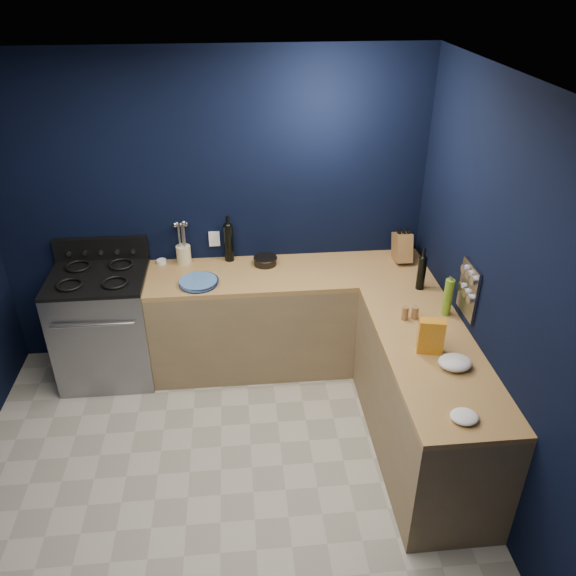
{
  "coord_description": "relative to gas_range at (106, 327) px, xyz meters",
  "views": [
    {
      "loc": [
        0.2,
        -2.67,
        3.15
      ],
      "look_at": [
        0.55,
        1.0,
        1.0
      ],
      "focal_mm": 35.89,
      "sensor_mm": 36.0,
      "label": 1
    }
  ],
  "objects": [
    {
      "name": "wall_outlet",
      "position": [
        0.93,
        0.32,
        0.62
      ],
      "size": [
        0.09,
        0.02,
        0.13
      ],
      "primitive_type": "cube",
      "color": "white",
      "rests_on": "wall_back"
    },
    {
      "name": "spice_panel",
      "position": [
        2.67,
        -0.87,
        0.72
      ],
      "size": [
        0.02,
        0.28,
        0.38
      ],
      "primitive_type": "cube",
      "color": "gray",
      "rests_on": "wall_right"
    },
    {
      "name": "floor",
      "position": [
        0.93,
        -1.42,
        -0.47
      ],
      "size": [
        3.5,
        3.5,
        0.02
      ],
      "primitive_type": "cube",
      "color": "#A9A393",
      "rests_on": "ground"
    },
    {
      "name": "knife_block",
      "position": [
        2.49,
        0.13,
        0.56
      ],
      "size": [
        0.14,
        0.28,
        0.29
      ],
      "primitive_type": "cube",
      "rotation": [
        -0.31,
        0.0,
        -0.02
      ],
      "color": "brown",
      "rests_on": "top_back"
    },
    {
      "name": "spice_jar_near",
      "position": [
        2.28,
        -0.77,
        0.49
      ],
      "size": [
        0.05,
        0.05,
        0.1
      ],
      "primitive_type": "cylinder",
      "rotation": [
        0.0,
        0.0,
        -0.1
      ],
      "color": "olive",
      "rests_on": "top_right"
    },
    {
      "name": "utensil_crock",
      "position": [
        0.67,
        0.26,
        0.52
      ],
      "size": [
        0.13,
        0.13,
        0.15
      ],
      "primitive_type": "cylinder",
      "rotation": [
        0.0,
        0.0,
        -0.04
      ],
      "color": "beige",
      "rests_on": "top_back"
    },
    {
      "name": "cooktop",
      "position": [
        0.0,
        0.0,
        0.48
      ],
      "size": [
        0.76,
        0.66,
        0.03
      ],
      "primitive_type": "cube",
      "color": "black",
      "rests_on": "gas_range"
    },
    {
      "name": "oven_door",
      "position": [
        0.0,
        -0.32,
        -0.01
      ],
      "size": [
        0.59,
        0.02,
        0.42
      ],
      "primitive_type": "cube",
      "color": "black",
      "rests_on": "gas_range"
    },
    {
      "name": "crouton_bag",
      "position": [
        2.33,
        -1.16,
        0.56
      ],
      "size": [
        0.18,
        0.11,
        0.24
      ],
      "primitive_type": "cube",
      "rotation": [
        0.0,
        0.0,
        -0.21
      ],
      "color": "#AE3D15",
      "rests_on": "top_right"
    },
    {
      "name": "cab_back",
      "position": [
        1.53,
        0.02,
        -0.03
      ],
      "size": [
        2.3,
        0.63,
        0.86
      ],
      "primitive_type": "cube",
      "color": "#8A704D",
      "rests_on": "floor"
    },
    {
      "name": "ramekin",
      "position": [
        0.48,
        0.27,
        0.46
      ],
      "size": [
        0.09,
        0.09,
        0.03
      ],
      "primitive_type": "cylinder",
      "rotation": [
        0.0,
        0.0,
        0.17
      ],
      "color": "white",
      "rests_on": "top_back"
    },
    {
      "name": "wall_back",
      "position": [
        0.93,
        0.34,
        0.84
      ],
      "size": [
        3.5,
        0.02,
        2.6
      ],
      "primitive_type": "cube",
      "color": "black",
      "rests_on": "ground"
    },
    {
      "name": "oil_bottle",
      "position": [
        2.59,
        -0.73,
        0.58
      ],
      "size": [
        0.08,
        0.08,
        0.28
      ],
      "primitive_type": "cylinder",
      "rotation": [
        0.0,
        0.0,
        0.28
      ],
      "color": "olive",
      "rests_on": "top_right"
    },
    {
      "name": "gas_range",
      "position": [
        0.0,
        0.0,
        0.0
      ],
      "size": [
        0.76,
        0.66,
        0.92
      ],
      "primitive_type": "cube",
      "color": "gray",
      "rests_on": "floor"
    },
    {
      "name": "wine_bottle_back",
      "position": [
        1.05,
        0.27,
        0.6
      ],
      "size": [
        0.09,
        0.09,
        0.32
      ],
      "primitive_type": "cylinder",
      "rotation": [
        0.0,
        0.0,
        0.11
      ],
      "color": "black",
      "rests_on": "top_back"
    },
    {
      "name": "towel_front",
      "position": [
        2.44,
        -1.33,
        0.48
      ],
      "size": [
        0.26,
        0.24,
        0.07
      ],
      "primitive_type": "ellipsoid",
      "rotation": [
        0.0,
        0.0,
        -0.32
      ],
      "color": "white",
      "rests_on": "top_right"
    },
    {
      "name": "plate_stack",
      "position": [
        0.8,
        -0.13,
        0.46
      ],
      "size": [
        0.34,
        0.34,
        0.04
      ],
      "primitive_type": "cylinder",
      "rotation": [
        0.0,
        0.0,
        -0.16
      ],
      "color": "#3E6BA8",
      "rests_on": "top_back"
    },
    {
      "name": "towel_end",
      "position": [
        2.33,
        -1.8,
        0.46
      ],
      "size": [
        0.2,
        0.19,
        0.05
      ],
      "primitive_type": "ellipsoid",
      "rotation": [
        0.0,
        0.0,
        0.34
      ],
      "color": "white",
      "rests_on": "top_right"
    },
    {
      "name": "spice_jar_far",
      "position": [
        2.35,
        -0.76,
        0.49
      ],
      "size": [
        0.06,
        0.06,
        0.09
      ],
      "primitive_type": "cylinder",
      "rotation": [
        0.0,
        0.0,
        0.41
      ],
      "color": "olive",
      "rests_on": "top_right"
    },
    {
      "name": "wine_bottle_right",
      "position": [
        2.51,
        -0.35,
        0.57
      ],
      "size": [
        0.07,
        0.07,
        0.26
      ],
      "primitive_type": "cylinder",
      "rotation": [
        0.0,
        0.0,
        0.14
      ],
      "color": "black",
      "rests_on": "top_right"
    },
    {
      "name": "top_back",
      "position": [
        1.53,
        0.02,
        0.42
      ],
      "size": [
        2.3,
        0.63,
        0.04
      ],
      "primitive_type": "cube",
      "color": "brown",
      "rests_on": "cab_back"
    },
    {
      "name": "wall_right",
      "position": [
        2.69,
        -1.42,
        0.84
      ],
      "size": [
        0.02,
        3.5,
        2.6
      ],
      "primitive_type": "cube",
      "color": "black",
      "rests_on": "ground"
    },
    {
      "name": "ceiling",
      "position": [
        0.93,
        -1.42,
        2.15
      ],
      "size": [
        3.5,
        3.5,
        0.02
      ],
      "primitive_type": "cube",
      "color": "silver",
      "rests_on": "ground"
    },
    {
      "name": "top_right",
      "position": [
        2.37,
        -1.13,
        0.42
      ],
      "size": [
        0.63,
        1.67,
        0.04
      ],
      "primitive_type": "cube",
      "color": "brown",
      "rests_on": "cab_right"
    },
    {
      "name": "lemon_basket",
      "position": [
        1.35,
        0.16,
        0.48
      ],
      "size": [
        0.22,
        0.22,
        0.07
      ],
      "primitive_type": "cylinder",
      "rotation": [
        0.0,
        0.0,
        0.2
      ],
      "color": "black",
      "rests_on": "top_back"
    },
    {
      "name": "cab_right",
      "position": [
        2.37,
        -1.13,
        -0.03
      ],
      "size": [
        0.63,
        1.67,
        0.86
      ],
      "primitive_type": "cube",
      "color": "#8A704D",
      "rests_on": "floor"
    },
    {
      "name": "backguard",
      "position": [
        0.0,
        0.3,
        0.58
      ],
      "size": [
        0.76,
        0.06,
        0.2
      ],
      "primitive_type": "cube",
      "color": "black",
      "rests_on": "gas_range"
    }
  ]
}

